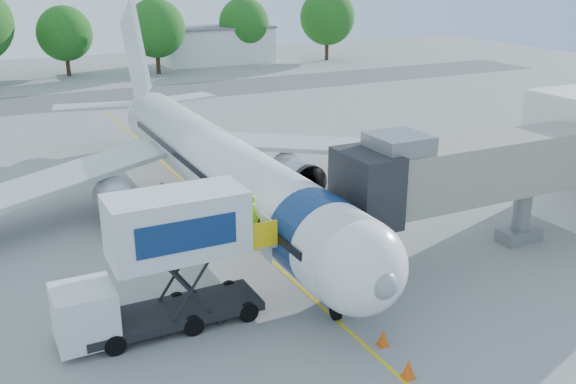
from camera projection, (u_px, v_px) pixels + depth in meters
name	position (u px, v px, depth m)	size (l,w,h in m)	color
ground	(244.00, 236.00, 33.92)	(160.00, 160.00, 0.00)	gray
guidance_line	(244.00, 236.00, 33.92)	(0.15, 70.00, 0.01)	yellow
taxiway_strip	(92.00, 99.00, 69.34)	(120.00, 10.00, 0.01)	#59595B
aircraft	(214.00, 163.00, 36.42)	(34.17, 37.73, 11.35)	white
jet_bridge	(458.00, 173.00, 29.97)	(13.90, 3.20, 6.60)	#A19C8A
catering_hiloader	(162.00, 263.00, 24.45)	(8.50, 2.44, 5.50)	black
safety_cone_a	(383.00, 338.00, 24.02)	(0.42, 0.42, 0.67)	#E5520C
safety_cone_b	(408.00, 369.00, 22.11)	(0.46, 0.46, 0.73)	#E5520C
outbuilding_right	(217.00, 45.00, 94.65)	(16.40, 7.40, 5.30)	silver
tree_d	(65.00, 34.00, 82.36)	(7.02, 7.02, 8.95)	#382314
tree_e	(156.00, 28.00, 83.98)	(7.65, 7.65, 9.75)	#382314
tree_f	(244.00, 23.00, 94.48)	(7.38, 7.38, 9.41)	#382314
tree_g	(327.00, 17.00, 96.40)	(8.23, 8.23, 10.50)	#382314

